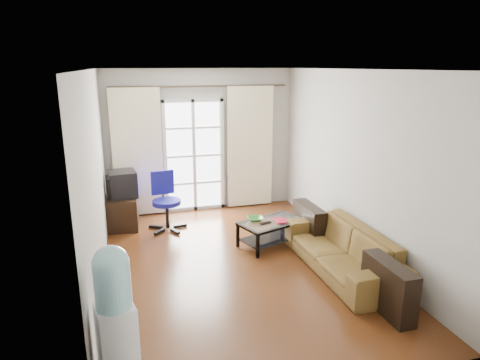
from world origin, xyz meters
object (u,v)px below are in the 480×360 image
object	(u,v)px
coffee_table	(271,230)
tv_stand	(123,212)
crt_tv	(121,184)
water_cooler	(116,326)
sofa	(342,250)
task_chair	(167,213)

from	to	relation	value
coffee_table	tv_stand	size ratio (longest dim) A/B	1.50
crt_tv	water_cooler	xyz separation A→B (m)	(-0.08, -4.25, -0.02)
sofa	coffee_table	distance (m)	1.26
tv_stand	crt_tv	distance (m)	0.50
water_cooler	task_chair	bearing A→B (deg)	65.62
coffee_table	task_chair	world-z (taller)	task_chair
task_chair	water_cooler	xyz separation A→B (m)	(-0.80, -3.91, 0.45)
task_chair	water_cooler	size ratio (longest dim) A/B	0.70
sofa	tv_stand	bearing A→B (deg)	-132.12
sofa	coffee_table	bearing A→B (deg)	-149.64
sofa	water_cooler	world-z (taller)	water_cooler
water_cooler	crt_tv	bearing A→B (deg)	76.06
crt_tv	task_chair	size ratio (longest dim) A/B	0.54
sofa	coffee_table	size ratio (longest dim) A/B	1.89
coffee_table	tv_stand	world-z (taller)	tv_stand
tv_stand	task_chair	bearing A→B (deg)	-21.01
task_chair	water_cooler	bearing A→B (deg)	-110.52
sofa	task_chair	distance (m)	3.09
task_chair	coffee_table	bearing A→B (deg)	-46.15
coffee_table	tv_stand	bearing A→B (deg)	146.63
sofa	task_chair	xyz separation A→B (m)	(-2.15, 2.22, -0.01)
tv_stand	coffee_table	bearing A→B (deg)	-30.07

